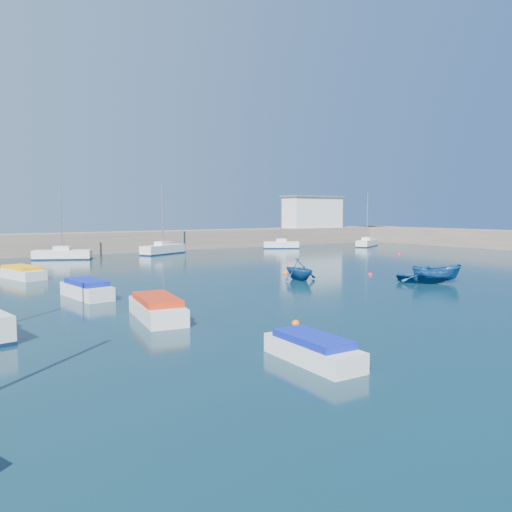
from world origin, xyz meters
TOP-DOWN VIEW (x-y plane):
  - ground at (0.00, 0.00)m, footprint 220.00×220.00m
  - back_wall at (0.00, 46.00)m, footprint 96.00×4.50m
  - right_arm at (44.00, 32.00)m, footprint 4.50×32.00m
  - harbor_office at (30.00, 46.00)m, footprint 10.00×4.00m
  - sailboat_5 at (-11.75, 39.01)m, footprint 6.17×4.21m
  - sailboat_6 at (0.31, 39.56)m, footprint 6.63×4.48m
  - sailboat_7 at (18.24, 39.07)m, footprint 4.99×3.86m
  - sailboat_8 at (31.46, 35.04)m, footprint 6.26×4.44m
  - motorboat_0 at (-15.34, 4.54)m, footprint 2.53×5.19m
  - motorboat_1 at (-16.46, 12.55)m, footprint 2.10×4.64m
  - motorboat_2 at (-18.16, 24.33)m, footprint 2.92×5.09m
  - motorboat_3 at (-13.70, -5.00)m, footprint 1.58×4.07m
  - dinghy_center at (5.74, 5.37)m, footprint 3.97×4.39m
  - dinghy_left at (-0.84, 11.57)m, footprint 2.72×3.14m
  - dinghy_right at (6.38, 4.62)m, footprint 3.60×3.15m
  - buoy_0 at (-10.51, -0.10)m, footprint 0.38×0.38m
  - buoy_1 at (5.91, 10.60)m, footprint 0.39×0.39m
  - buoy_3 at (0.79, 15.36)m, footprint 0.50×0.50m
  - buoy_4 at (23.62, 22.40)m, footprint 0.49×0.49m

SIDE VIEW (x-z plane):
  - ground at x=0.00m, z-range 0.00..0.00m
  - buoy_0 at x=-10.51m, z-range -0.19..0.19m
  - buoy_1 at x=5.91m, z-range -0.20..0.20m
  - buoy_3 at x=0.79m, z-range -0.25..0.25m
  - buoy_4 at x=23.62m, z-range -0.24..0.24m
  - dinghy_center at x=5.74m, z-range 0.00..0.75m
  - motorboat_3 at x=-13.70m, z-range -0.03..0.91m
  - motorboat_2 at x=-18.16m, z-range -0.03..0.96m
  - motorboat_1 at x=-16.46m, z-range -0.03..1.07m
  - motorboat_0 at x=-15.34m, z-range -0.03..1.08m
  - sailboat_7 at x=18.24m, z-range -2.82..3.93m
  - sailboat_8 at x=31.46m, z-range -3.49..4.61m
  - sailboat_5 at x=-11.75m, z-range -3.42..4.58m
  - sailboat_6 at x=0.31m, z-range -3.67..4.92m
  - dinghy_right at x=6.38m, z-range 0.00..1.36m
  - dinghy_left at x=-0.84m, z-range 0.00..1.64m
  - back_wall at x=0.00m, z-range 0.00..2.60m
  - right_arm at x=44.00m, z-range 0.00..2.60m
  - harbor_office at x=30.00m, z-range 2.60..7.60m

